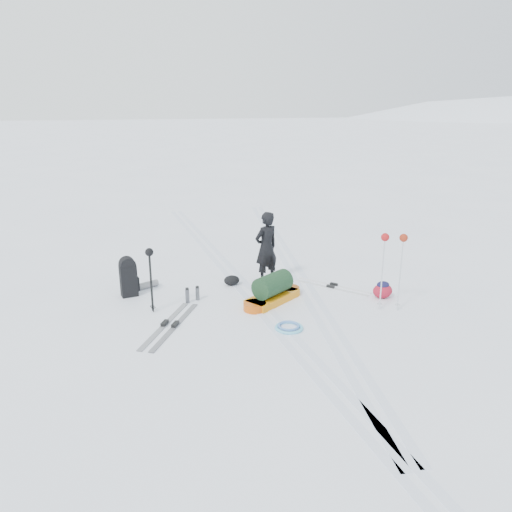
# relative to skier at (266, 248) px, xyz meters

# --- Properties ---
(ground) EXTENTS (200.00, 200.00, 0.00)m
(ground) POSITION_rel_skier_xyz_m (-0.48, -1.12, -0.80)
(ground) COLOR white
(ground) RESTS_ON ground
(snow_hill_backdrop) EXTENTS (359.50, 192.00, 162.45)m
(snow_hill_backdrop) POSITION_rel_skier_xyz_m (62.21, 82.91, -69.82)
(snow_hill_backdrop) COLOR white
(snow_hill_backdrop) RESTS_ON ground
(ski_tracks) EXTENTS (3.38, 17.97, 0.01)m
(ski_tracks) POSITION_rel_skier_xyz_m (0.14, -0.24, -0.79)
(ski_tracks) COLOR silver
(ski_tracks) RESTS_ON ground
(skier) EXTENTS (0.68, 0.58, 1.59)m
(skier) POSITION_rel_skier_xyz_m (0.00, 0.00, 0.00)
(skier) COLOR black
(skier) RESTS_ON ground
(pulk_sled) EXTENTS (1.50, 1.23, 0.59)m
(pulk_sled) POSITION_rel_skier_xyz_m (-0.17, -1.07, -0.57)
(pulk_sled) COLOR orange
(pulk_sled) RESTS_ON ground
(expedition_rucksack) EXTENTS (0.80, 0.67, 0.83)m
(expedition_rucksack) POSITION_rel_skier_xyz_m (-2.87, 0.03, -0.41)
(expedition_rucksack) COLOR black
(expedition_rucksack) RESTS_ON ground
(ski_poles_black) EXTENTS (0.15, 0.19, 1.26)m
(ski_poles_black) POSITION_rel_skier_xyz_m (-2.51, -0.95, 0.23)
(ski_poles_black) COLOR black
(ski_poles_black) RESTS_ON ground
(ski_poles_silver) EXTENTS (0.46, 0.28, 1.51)m
(ski_poles_silver) POSITION_rel_skier_xyz_m (1.85, -2.03, 0.47)
(ski_poles_silver) COLOR silver
(ski_poles_silver) RESTS_ON ground
(touring_skis_grey) EXTENTS (1.23, 1.91, 0.07)m
(touring_skis_grey) POSITION_rel_skier_xyz_m (-2.26, -1.67, -0.78)
(touring_skis_grey) COLOR gray
(touring_skis_grey) RESTS_ON ground
(touring_skis_white) EXTENTS (1.30, 1.44, 0.06)m
(touring_skis_white) POSITION_rel_skier_xyz_m (1.30, -0.63, -0.78)
(touring_skis_white) COLOR silver
(touring_skis_white) RESTS_ON ground
(rope_coil) EXTENTS (0.63, 0.63, 0.06)m
(rope_coil) POSITION_rel_skier_xyz_m (-0.25, -2.32, -0.77)
(rope_coil) COLOR #5DC4E2
(rope_coil) RESTS_ON ground
(small_daypack) EXTENTS (0.41, 0.31, 0.35)m
(small_daypack) POSITION_rel_skier_xyz_m (2.04, -1.45, -0.63)
(small_daypack) COLOR maroon
(small_daypack) RESTS_ON ground
(thermos_pair) EXTENTS (0.32, 0.20, 0.32)m
(thermos_pair) POSITION_rel_skier_xyz_m (-1.71, -0.65, -0.65)
(thermos_pair) COLOR #53545A
(thermos_pair) RESTS_ON ground
(stuff_sack) EXTENTS (0.37, 0.29, 0.21)m
(stuff_sack) POSITION_rel_skier_xyz_m (-0.76, 0.05, -0.69)
(stuff_sack) COLOR black
(stuff_sack) RESTS_ON ground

